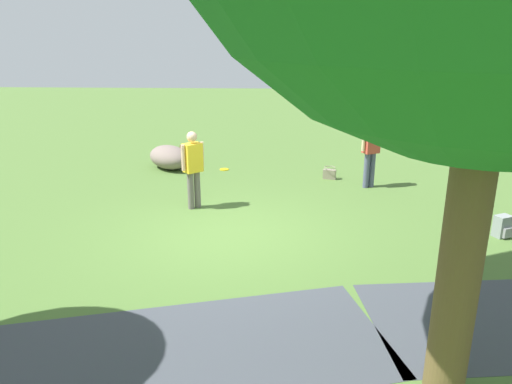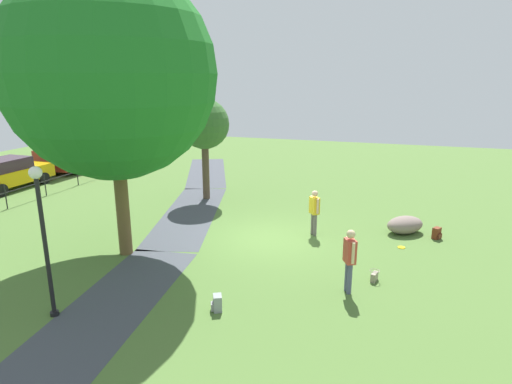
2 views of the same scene
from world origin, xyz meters
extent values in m
plane|color=#4C6E31|center=(0.00, 0.00, 0.00)|extent=(48.00, 48.00, 0.00)
cube|color=#3F424A|center=(1.81, 3.80, 0.00)|extent=(8.27, 4.12, 0.01)
cylinder|color=brown|center=(-2.54, 3.91, 1.70)|extent=(0.41, 0.41, 3.39)
ellipsoid|color=gray|center=(2.11, -4.57, 0.31)|extent=(1.61, 1.66, 0.61)
cylinder|color=#4D5170|center=(-2.90, -3.06, 0.42)|extent=(0.13, 0.13, 0.84)
cylinder|color=#4D5170|center=(-3.05, -3.13, 0.42)|extent=(0.13, 0.13, 0.84)
cube|color=#C04537|center=(-2.97, -3.10, 1.15)|extent=(0.43, 0.38, 0.63)
cylinder|color=beige|center=(-2.78, -3.00, 1.18)|extent=(0.08, 0.08, 0.56)
cylinder|color=beige|center=(-3.17, -3.20, 1.18)|extent=(0.08, 0.08, 0.56)
sphere|color=beige|center=(-2.97, -3.10, 1.61)|extent=(0.23, 0.23, 0.23)
cylinder|color=#68605D|center=(0.87, -1.53, 0.39)|extent=(0.13, 0.13, 0.79)
cylinder|color=#68605D|center=(0.99, -1.43, 0.39)|extent=(0.13, 0.13, 0.79)
cube|color=yellow|center=(0.93, -1.48, 1.09)|extent=(0.43, 0.42, 0.59)
cylinder|color=#E1B292|center=(0.76, -1.62, 1.12)|extent=(0.08, 0.08, 0.53)
cylinder|color=#E1B292|center=(1.10, -1.33, 1.12)|extent=(0.08, 0.08, 0.53)
sphere|color=#E1B292|center=(0.93, -1.48, 1.52)|extent=(0.21, 0.21, 0.21)
cube|color=gray|center=(-2.11, -3.73, 0.12)|extent=(0.34, 0.20, 0.24)
torus|color=gray|center=(-2.11, -3.73, 0.30)|extent=(0.33, 0.33, 0.02)
cube|color=maroon|center=(1.86, -5.61, 0.20)|extent=(0.34, 0.32, 0.40)
cube|color=#5F2D1C|center=(1.79, -5.72, 0.12)|extent=(0.20, 0.16, 0.18)
cube|color=gray|center=(-4.87, -0.22, 0.20)|extent=(0.34, 0.30, 0.40)
cube|color=gray|center=(-4.93, -0.10, 0.12)|extent=(0.20, 0.14, 0.18)
cylinder|color=gold|center=(0.62, -4.46, 0.01)|extent=(0.24, 0.24, 0.02)
camera|label=1|loc=(-0.80, 8.19, 3.55)|focal=34.47mm
camera|label=2|loc=(-13.42, -3.93, 5.46)|focal=30.19mm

